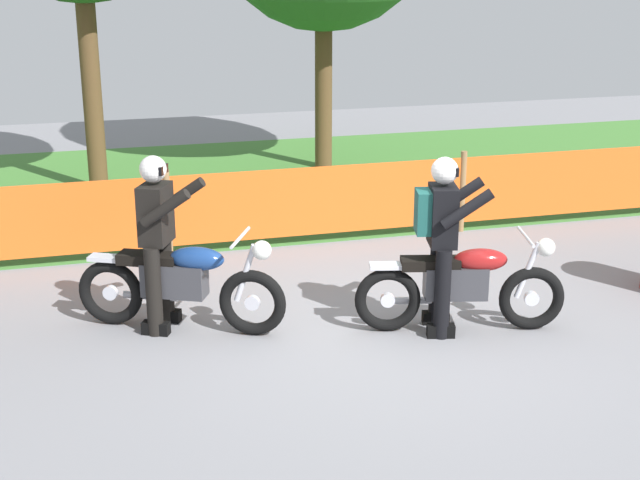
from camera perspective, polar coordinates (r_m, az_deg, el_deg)
name	(u,v)px	position (r m, az deg, el deg)	size (l,w,h in m)	color
ground	(396,328)	(8.84, 4.81, -5.49)	(24.00, 24.00, 0.02)	gray
grass_verge	(267,182)	(14.20, -3.33, 3.65)	(24.00, 6.32, 0.01)	#427A33
barrier_fence	(321,201)	(11.10, 0.09, 2.48)	(11.27, 0.08, 1.05)	olive
motorcycle_lead	(181,283)	(8.68, -8.70, -2.67)	(1.90, 1.04, 0.97)	black
motorcycle_trailing	(462,285)	(8.67, 8.89, -2.79)	(1.97, 0.74, 0.95)	black
rider_lead	(158,237)	(8.60, -10.10, 0.20)	(0.71, 0.70, 1.69)	black
rider_trailing	(441,235)	(8.48, 7.60, 0.30)	(0.75, 0.64, 1.69)	black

